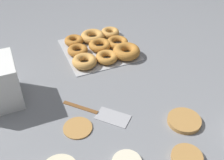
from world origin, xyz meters
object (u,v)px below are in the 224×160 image
Objects in this scene: donut_tray at (101,47)px; spatula at (106,115)px; pancake_3 at (78,127)px; pancake_1 at (184,121)px; pancake_4 at (187,157)px.

spatula is at bearing 71.28° from donut_tray.
pancake_3 is 0.46× the size of spatula.
spatula is at bearing -171.31° from pancake_3.
pancake_1 is at bearing 17.33° from spatula.
donut_tray is (0.10, -0.50, 0.01)m from pancake_1.
pancake_3 is 0.45m from donut_tray.
pancake_1 is 0.14m from pancake_4.
pancake_3 is 0.34m from pancake_4.
donut_tray reaches higher than pancake_4.
pancake_1 reaches higher than spatula.
pancake_4 reaches higher than spatula.
donut_tray is (-0.23, -0.39, 0.01)m from pancake_3.
pancake_3 is at bearing -18.43° from pancake_1.
donut_tray is at bearing -120.42° from pancake_3.
donut_tray reaches higher than spatula.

